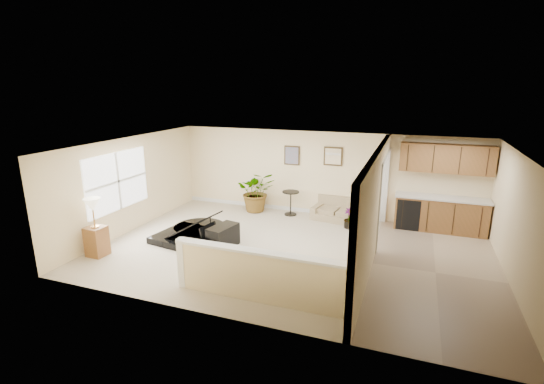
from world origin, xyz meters
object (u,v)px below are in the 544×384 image
(piano_bench, at_px, (223,237))
(palm_plant, at_px, (257,192))
(accent_table, at_px, (291,200))
(small_plant, at_px, (350,220))
(lamp_stand, at_px, (96,232))
(piano, at_px, (190,215))
(loveseat, at_px, (339,209))

(piano_bench, relative_size, palm_plant, 0.56)
(accent_table, bearing_deg, small_plant, -15.48)
(piano_bench, xyz_separation_m, small_plant, (2.64, 2.40, -0.04))
(accent_table, distance_m, lamp_stand, 5.44)
(piano, height_order, piano_bench, piano)
(piano, xyz_separation_m, loveseat, (3.25, 2.77, -0.32))
(accent_table, xyz_separation_m, small_plant, (1.86, -0.51, -0.23))
(loveseat, height_order, small_plant, loveseat)
(piano_bench, bearing_deg, piano, 166.95)
(piano, height_order, lamp_stand, piano)
(piano, height_order, loveseat, piano)
(small_plant, relative_size, lamp_stand, 0.41)
(piano, bearing_deg, small_plant, 38.98)
(accent_table, distance_m, palm_plant, 1.11)
(piano, bearing_deg, piano_bench, -4.53)
(piano_bench, xyz_separation_m, accent_table, (0.79, 2.91, 0.20))
(piano, relative_size, small_plant, 3.76)
(loveseat, distance_m, lamp_stand, 6.47)
(loveseat, bearing_deg, piano, -131.04)
(piano, relative_size, loveseat, 1.33)
(piano, bearing_deg, lamp_stand, -123.39)
(palm_plant, distance_m, lamp_stand, 4.84)
(small_plant, bearing_deg, loveseat, 124.86)
(accent_table, distance_m, small_plant, 1.94)
(piano, xyz_separation_m, accent_table, (1.82, 2.68, -0.16))
(piano, relative_size, lamp_stand, 1.53)
(accent_table, height_order, palm_plant, palm_plant)
(piano, distance_m, palm_plant, 2.76)
(piano_bench, bearing_deg, accent_table, 74.91)
(lamp_stand, bearing_deg, piano_bench, 29.31)
(piano, xyz_separation_m, palm_plant, (0.71, 2.67, -0.01))
(loveseat, bearing_deg, palm_plant, -169.23)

